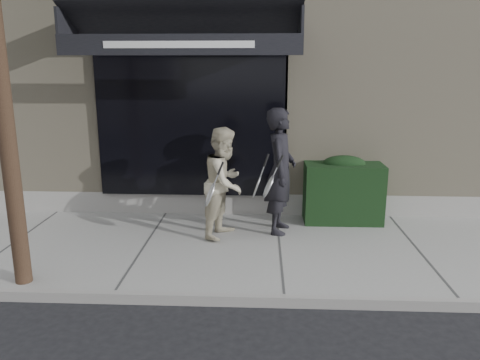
{
  "coord_description": "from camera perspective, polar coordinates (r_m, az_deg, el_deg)",
  "views": [
    {
      "loc": [
        -0.28,
        -6.48,
        2.72
      ],
      "look_at": [
        -0.62,
        0.6,
        0.98
      ],
      "focal_mm": 35.0,
      "sensor_mm": 36.0,
      "label": 1
    }
  ],
  "objects": [
    {
      "name": "ground",
      "position": [
        7.03,
        4.85,
        -8.97
      ],
      "size": [
        80.0,
        80.0,
        0.0
      ],
      "primitive_type": "plane",
      "color": "black",
      "rests_on": "ground"
    },
    {
      "name": "sidewalk",
      "position": [
        7.01,
        4.86,
        -8.52
      ],
      "size": [
        20.0,
        3.0,
        0.12
      ],
      "primitive_type": "cube",
      "color": "gray",
      "rests_on": "ground"
    },
    {
      "name": "curb",
      "position": [
        5.6,
        5.44,
        -14.45
      ],
      "size": [
        20.0,
        0.1,
        0.14
      ],
      "primitive_type": "cube",
      "color": "gray",
      "rests_on": "ground"
    },
    {
      "name": "building_facade",
      "position": [
        11.44,
        4.19,
        13.86
      ],
      "size": [
        14.3,
        8.04,
        5.64
      ],
      "color": "#B5A88A",
      "rests_on": "ground"
    },
    {
      "name": "hedge",
      "position": [
        8.12,
        12.41,
        -1.22
      ],
      "size": [
        1.3,
        0.7,
        1.14
      ],
      "color": "black",
      "rests_on": "sidewalk"
    },
    {
      "name": "pedestrian_front",
      "position": [
        7.34,
        4.93,
        1.06
      ],
      "size": [
        0.75,
        0.89,
        1.98
      ],
      "color": "black",
      "rests_on": "sidewalk"
    },
    {
      "name": "pedestrian_back",
      "position": [
        7.16,
        -1.85,
        -0.32
      ],
      "size": [
        0.9,
        1.03,
        1.7
      ],
      "color": "#C0B79A",
      "rests_on": "sidewalk"
    }
  ]
}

